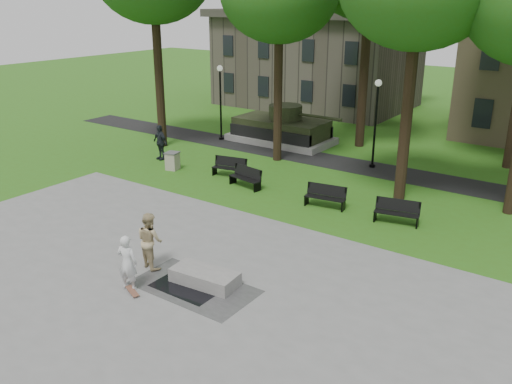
# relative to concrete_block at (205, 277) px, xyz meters

# --- Properties ---
(ground) EXTENTS (120.00, 120.00, 0.00)m
(ground) POSITION_rel_concrete_block_xyz_m (-1.33, 2.69, -0.24)
(ground) COLOR #2E5E16
(ground) RESTS_ON ground
(plaza) EXTENTS (22.00, 16.00, 0.02)m
(plaza) POSITION_rel_concrete_block_xyz_m (-1.33, -2.31, -0.23)
(plaza) COLOR gray
(plaza) RESTS_ON ground
(footpath) EXTENTS (44.00, 2.60, 0.01)m
(footpath) POSITION_rel_concrete_block_xyz_m (-1.33, 14.69, -0.24)
(footpath) COLOR black
(footpath) RESTS_ON ground
(building_left) EXTENTS (15.00, 10.00, 7.20)m
(building_left) POSITION_rel_concrete_block_xyz_m (-12.33, 29.19, 3.35)
(building_left) COLOR #4C443D
(building_left) RESTS_ON ground
(lamp_left) EXTENTS (0.36, 0.36, 4.73)m
(lamp_left) POSITION_rel_concrete_block_xyz_m (-11.33, 14.99, 2.55)
(lamp_left) COLOR black
(lamp_left) RESTS_ON ground
(lamp_mid) EXTENTS (0.36, 0.36, 4.73)m
(lamp_mid) POSITION_rel_concrete_block_xyz_m (-0.83, 14.99, 2.55)
(lamp_mid) COLOR black
(lamp_mid) RESTS_ON ground
(tank_monument) EXTENTS (7.45, 3.40, 2.40)m
(tank_monument) POSITION_rel_concrete_block_xyz_m (-7.79, 16.69, 0.61)
(tank_monument) COLOR gray
(tank_monument) RESTS_ON ground
(puddle) EXTENTS (2.20, 1.20, 0.00)m
(puddle) POSITION_rel_concrete_block_xyz_m (-0.32, -0.59, -0.22)
(puddle) COLOR black
(puddle) RESTS_ON plaza
(concrete_block) EXTENTS (2.28, 1.19, 0.45)m
(concrete_block) POSITION_rel_concrete_block_xyz_m (0.00, 0.00, 0.00)
(concrete_block) COLOR gray
(concrete_block) RESTS_ON plaza
(skateboard) EXTENTS (0.80, 0.49, 0.07)m
(skateboard) POSITION_rel_concrete_block_xyz_m (-1.47, -1.77, -0.19)
(skateboard) COLOR brown
(skateboard) RESTS_ON plaza
(skateboarder) EXTENTS (0.77, 0.62, 1.84)m
(skateboarder) POSITION_rel_concrete_block_xyz_m (-1.74, -1.64, 0.69)
(skateboarder) COLOR silver
(skateboarder) RESTS_ON plaza
(friend_watching) EXTENTS (1.10, 0.95, 1.96)m
(friend_watching) POSITION_rel_concrete_block_xyz_m (-2.25, -0.16, 0.76)
(friend_watching) COLOR tan
(friend_watching) RESTS_ON plaza
(pedestrian_walker) EXTENTS (1.23, 0.68, 1.99)m
(pedestrian_walker) POSITION_rel_concrete_block_xyz_m (-11.29, 9.45, 0.75)
(pedestrian_walker) COLOR black
(pedestrian_walker) RESTS_ON ground
(park_bench_0) EXTENTS (1.85, 0.88, 1.00)m
(park_bench_0) POSITION_rel_concrete_block_xyz_m (-6.16, 9.28, 0.28)
(park_bench_0) COLOR black
(park_bench_0) RESTS_ON ground
(park_bench_1) EXTENTS (1.85, 0.82, 1.00)m
(park_bench_1) POSITION_rel_concrete_block_xyz_m (-4.52, 8.41, 0.28)
(park_bench_1) COLOR black
(park_bench_1) RESTS_ON ground
(park_bench_2) EXTENTS (1.85, 0.80, 1.00)m
(park_bench_2) POSITION_rel_concrete_block_xyz_m (-0.07, 8.28, 0.28)
(park_bench_2) COLOR black
(park_bench_2) RESTS_ON ground
(park_bench_3) EXTENTS (1.85, 0.88, 1.00)m
(park_bench_3) POSITION_rel_concrete_block_xyz_m (3.17, 8.35, 0.28)
(park_bench_3) COLOR black
(park_bench_3) RESTS_ON ground
(trash_bin) EXTENTS (0.79, 0.79, 0.96)m
(trash_bin) POSITION_rel_concrete_block_xyz_m (-9.40, 8.42, 0.24)
(trash_bin) COLOR #AA9E8C
(trash_bin) RESTS_ON ground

